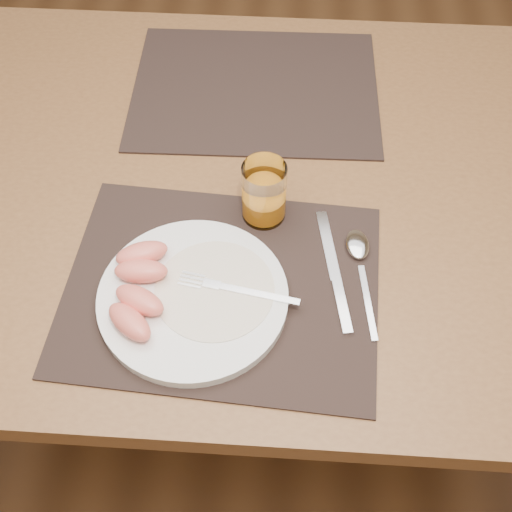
% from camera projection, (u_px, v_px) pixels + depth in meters
% --- Properties ---
extents(ground, '(5.00, 5.00, 0.00)m').
position_uv_depth(ground, '(251.00, 375.00, 1.67)').
color(ground, brown).
rests_on(ground, ground).
extents(table, '(1.40, 0.90, 0.75)m').
position_uv_depth(table, '(249.00, 210.00, 1.13)').
color(table, brown).
rests_on(table, ground).
extents(placemat_near, '(0.47, 0.38, 0.00)m').
position_uv_depth(placemat_near, '(222.00, 287.00, 0.93)').
color(placemat_near, black).
rests_on(placemat_near, table).
extents(placemat_far, '(0.46, 0.36, 0.00)m').
position_uv_depth(placemat_far, '(255.00, 89.00, 1.19)').
color(placemat_far, black).
rests_on(placemat_far, table).
extents(plate, '(0.27, 0.27, 0.02)m').
position_uv_depth(plate, '(193.00, 298.00, 0.91)').
color(plate, white).
rests_on(plate, placemat_near).
extents(plate_dressing, '(0.17, 0.17, 0.00)m').
position_uv_depth(plate_dressing, '(215.00, 289.00, 0.90)').
color(plate_dressing, white).
rests_on(plate_dressing, plate).
extents(fork, '(0.17, 0.05, 0.00)m').
position_uv_depth(fork, '(228.00, 288.00, 0.90)').
color(fork, silver).
rests_on(fork, plate).
extents(knife, '(0.05, 0.22, 0.01)m').
position_uv_depth(knife, '(336.00, 280.00, 0.93)').
color(knife, silver).
rests_on(knife, placemat_near).
extents(spoon, '(0.05, 0.19, 0.01)m').
position_uv_depth(spoon, '(359.00, 253.00, 0.96)').
color(spoon, silver).
rests_on(spoon, placemat_near).
extents(juice_glass, '(0.07, 0.07, 0.10)m').
position_uv_depth(juice_glass, '(264.00, 195.00, 0.97)').
color(juice_glass, white).
rests_on(juice_glass, placemat_near).
extents(grapefruit_wedges, '(0.09, 0.18, 0.03)m').
position_uv_depth(grapefruit_wedges, '(138.00, 286.00, 0.89)').
color(grapefruit_wedges, '#EA755F').
rests_on(grapefruit_wedges, plate).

